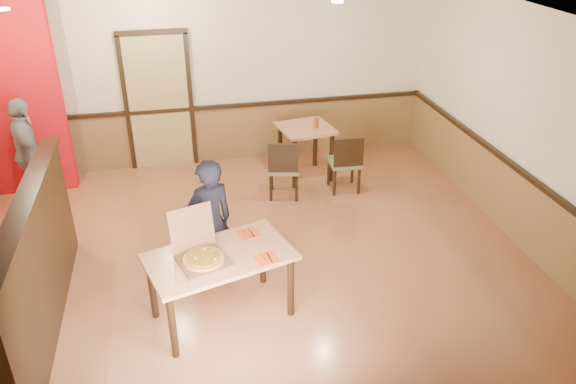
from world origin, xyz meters
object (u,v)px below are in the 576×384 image
Objects in this scene: pizza_box at (202,255)px; condiment at (316,123)px; side_table at (306,138)px; side_chair_left at (284,167)px; diner at (210,223)px; main_table at (220,264)px; diner_chair at (207,239)px; side_chair_right at (346,161)px; passerby at (28,154)px.

condiment is at bearing 39.44° from pizza_box.
side_table is at bearing 41.91° from pizza_box.
side_table is at bearing -114.09° from side_chair_left.
pizza_box is 3.58m from condiment.
condiment is (1.79, 2.32, 0.14)m from diner.
main_table is 1.81× the size of side_table.
diner_chair is at bearing -97.49° from diner.
diner_chair is 0.91m from pizza_box.
pizza_box is at bearing 55.53° from diner.
main_table is 3.42m from side_table.
diner reaches higher than condiment.
side_chair_right is (2.06, 2.40, -0.16)m from main_table.
side_chair_left is at bearing -127.11° from side_table.
diner_chair is at bearing 65.14° from pizza_box.
side_chair_left is 0.60× the size of diner.
diner_chair reaches higher than side_table.
pizza_box is at bearing 50.18° from side_chair_right.
diner_chair reaches higher than main_table.
diner_chair is 2.03m from side_chair_left.
main_table is at bearing 69.94° from diner.
side_chair_left is 0.58× the size of passerby.
side_chair_right reaches higher than diner_chair.
passerby is 4.05m from condiment.
side_chair_right is (0.91, -0.00, -0.00)m from side_chair_left.
condiment is (1.83, 2.18, 0.42)m from diner_chair.
side_table is (1.61, 3.01, -0.02)m from main_table.
side_table is at bearing 38.68° from diner_chair.
passerby reaches higher than diner.
diner is (-2.09, -1.76, 0.26)m from side_chair_right.
condiment is (0.61, 0.56, 0.40)m from side_chair_left.
main_table is at bearing -118.10° from side_table.
diner is at bearing -88.80° from diner_chair.
diner_chair is at bearing -155.17° from passerby.
diner_chair is at bearing 39.74° from side_chair_right.
pizza_box is 4.27× the size of condiment.
pizza_box is (-2.23, -2.45, 0.33)m from side_chair_right.
condiment is at bearing -124.44° from side_chair_left.
diner is at bearing -156.45° from passerby.
diner reaches higher than diner_chair.
main_table is 1.06× the size of diner.
side_chair_left is 0.92m from condiment.
diner_chair is 2.67m from side_chair_right.
side_chair_left is at bearing 43.82° from pizza_box.
side_chair_right reaches higher than side_table.
diner_chair is 2.88m from condiment.
diner_chair is 0.96× the size of side_chair_right.
passerby is at bearing -178.93° from side_table.
main_table is at bearing 51.86° from side_chair_right.
pizza_box is at bearing -165.63° from passerby.
main_table is at bearing 77.51° from side_chair_left.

